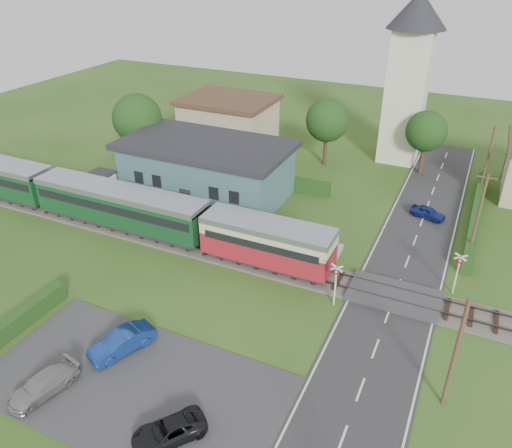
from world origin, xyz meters
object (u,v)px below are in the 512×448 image
at_px(crossing_signal_near, 336,279).
at_px(car_park_dark, 169,431).
at_px(station_building, 207,168).
at_px(car_park_silver, 43,384).
at_px(pedestrian_far, 117,196).
at_px(pedestrian_near, 225,220).
at_px(church_tower, 410,67).
at_px(car_on_road, 428,212).
at_px(equipment_hut, 102,185).
at_px(train, 91,198).
at_px(house_west, 229,120).
at_px(crossing_signal_far, 458,268).
at_px(car_park_blue, 122,342).

height_order(crossing_signal_near, car_park_dark, crossing_signal_near).
relative_size(station_building, car_park_silver, 4.07).
bearing_deg(pedestrian_far, pedestrian_near, -85.95).
height_order(station_building, crossing_signal_near, station_building).
bearing_deg(car_park_silver, car_park_dark, 17.09).
height_order(car_park_silver, pedestrian_far, pedestrian_far).
distance_m(church_tower, car_on_road, 17.06).
height_order(station_building, pedestrian_near, station_building).
distance_m(equipment_hut, pedestrian_far, 2.08).
relative_size(station_building, train, 0.37).
distance_m(station_building, house_west, 14.87).
relative_size(train, pedestrian_near, 25.55).
bearing_deg(church_tower, pedestrian_near, -113.03).
bearing_deg(car_on_road, crossing_signal_far, -147.64).
bearing_deg(crossing_signal_near, car_park_dark, -106.99).
height_order(equipment_hut, car_park_dark, equipment_hut).
xyz_separation_m(car_park_silver, pedestrian_far, (-10.46, 19.40, 0.56)).
bearing_deg(station_building, equipment_hut, -144.08).
distance_m(equipment_hut, car_park_blue, 20.96).
relative_size(crossing_signal_near, car_park_dark, 0.89).
xyz_separation_m(equipment_hut, house_west, (3.00, 19.80, 1.04)).
bearing_deg(train, car_park_blue, -43.69).
height_order(equipment_hut, car_park_silver, equipment_hut).
distance_m(train, house_west, 23.05).
xyz_separation_m(train, car_on_road, (26.71, 12.97, -1.61)).
bearing_deg(equipment_hut, car_park_dark, -43.58).
height_order(equipment_hut, crossing_signal_far, crossing_signal_far).
distance_m(train, church_tower, 34.63).
bearing_deg(equipment_hut, train, -63.57).
height_order(crossing_signal_near, pedestrian_far, crossing_signal_near).
bearing_deg(pedestrian_near, car_park_blue, 117.76).
relative_size(car_on_road, car_park_blue, 0.76).
relative_size(car_park_silver, pedestrian_far, 2.58).
bearing_deg(train, pedestrian_near, 14.09).
xyz_separation_m(car_on_road, pedestrian_near, (-15.11, -10.06, 0.72)).
bearing_deg(pedestrian_far, car_on_road, -65.06).
bearing_deg(pedestrian_far, equipment_hut, 85.50).
bearing_deg(pedestrian_far, car_park_silver, -147.67).
xyz_separation_m(train, crossing_signal_far, (30.01, 2.39, -0.04)).
xyz_separation_m(house_west, car_park_silver, (9.45, -39.50, -2.14)).
height_order(crossing_signal_far, pedestrian_far, crossing_signal_far).
bearing_deg(church_tower, pedestrian_far, -132.29).
height_order(car_park_dark, pedestrian_far, pedestrian_far).
bearing_deg(train, car_park_silver, -56.66).
bearing_deg(church_tower, equipment_hut, -135.25).
xyz_separation_m(train, crossing_signal_near, (22.81, -2.41, -0.04)).
height_order(church_tower, pedestrian_far, church_tower).
bearing_deg(car_park_blue, pedestrian_near, 116.59).
xyz_separation_m(crossing_signal_far, car_park_dark, (-11.37, -18.44, -1.55)).
bearing_deg(church_tower, crossing_signal_near, -87.18).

